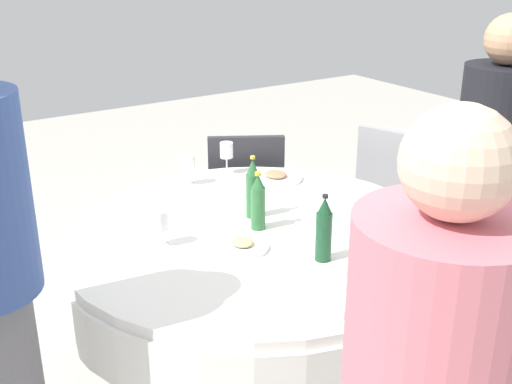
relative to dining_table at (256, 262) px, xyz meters
The scene contains 15 objects.
ground_plane 0.60m from the dining_table, ahead, with size 10.00×10.00×0.00m, color #B7B2A8.
dining_table is the anchor object (origin of this frame).
bottle_green_front 0.26m from the dining_table, 121.08° to the left, with size 0.06×0.06×0.24m.
bottle_green_rear 0.30m from the dining_table, 152.26° to the left, with size 0.06×0.06×0.27m.
bottle_dark_green_near 0.44m from the dining_table, 10.52° to the left, with size 0.06×0.06×0.25m.
wine_glass_south 0.73m from the dining_table, 158.83° to the left, with size 0.06×0.06×0.16m.
wine_glass_east 0.65m from the dining_table, behind, with size 0.07×0.07×0.14m.
wine_glass_west 0.45m from the dining_table, 103.04° to the right, with size 0.06×0.06×0.14m.
plate_far 0.23m from the dining_table, 51.03° to the right, with size 0.20×0.20×0.04m.
plate_outer 0.61m from the dining_table, 137.36° to the left, with size 0.26×0.26×0.04m.
spoon_rear 0.43m from the dining_table, 78.28° to the left, with size 0.18×0.02×0.01m, color silver.
folded_napkin 0.62m from the dining_table, ahead, with size 0.14×0.14×0.02m, color white.
person_rear 1.13m from the dining_table, 75.63° to the left, with size 0.34×0.34×1.54m.
chair_west 1.32m from the dining_table, 109.42° to the left, with size 0.51×0.51×0.87m.
chair_left 0.97m from the dining_table, 150.01° to the left, with size 0.55×0.55×0.87m.
Camera 1 is at (1.93, -1.27, 1.82)m, focal length 44.83 mm.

